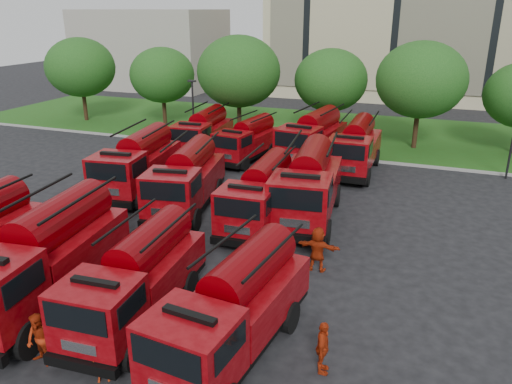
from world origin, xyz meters
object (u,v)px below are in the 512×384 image
Objects in this scene: firefighter_2 at (321,372)px; firefighter_5 at (317,270)px; fire_truck_6 at (261,194)px; fire_truck_10 at (313,137)px; fire_truck_2 at (137,278)px; fire_truck_7 at (308,185)px; firefighter_1 at (44,364)px; fire_truck_1 at (43,257)px; firefighter_0 at (105,380)px; fire_truck_11 at (355,147)px; fire_truck_8 at (203,133)px; firefighter_3 at (226,327)px; fire_truck_3 at (234,308)px; fire_truck_9 at (248,140)px; fire_truck_5 at (187,179)px; firefighter_4 at (153,230)px; fire_truck_4 at (138,163)px.

firefighter_2 is 6.15m from firefighter_5.
fire_truck_10 reaches higher than fire_truck_6.
fire_truck_2 is 0.84× the size of fire_truck_7.
fire_truck_6 is 12.46m from firefighter_1.
fire_truck_1 reaches higher than firefighter_0.
firefighter_2 is (7.98, 2.62, 0.00)m from firefighter_1.
fire_truck_7 is (1.92, 1.62, 0.21)m from fire_truck_6.
fire_truck_6 is at bearing -106.11° from fire_truck_11.
firefighter_5 is at bearing 29.53° from firefighter_0.
fire_truck_8 is 4.81× the size of firefighter_3.
fire_truck_11 reaches higher than fire_truck_3.
fire_truck_1 reaches higher than fire_truck_9.
fire_truck_8 is 3.76× the size of firefighter_5.
fire_truck_8 is 8.00m from fire_truck_10.
fire_truck_3 is 4.19× the size of firefighter_1.
fire_truck_1 reaches higher than fire_truck_3.
firefighter_3 is (6.54, -18.65, -1.46)m from fire_truck_9.
fire_truck_5 is 4.38× the size of firefighter_4.
fire_truck_11 reaches higher than fire_truck_8.
firefighter_0 is at bearing -99.11° from fire_truck_11.
fire_truck_11 is 4.31× the size of firefighter_1.
fire_truck_11 is at bearing 7.20° from fire_truck_9.
fire_truck_7 reaches higher than fire_truck_3.
firefighter_5 reaches higher than firefighter_1.
firefighter_0 is at bearing 64.47° from firefighter_5.
fire_truck_7 reaches higher than firefighter_2.
fire_truck_10 is 23.81m from firefighter_1.
fire_truck_3 is 1.01× the size of fire_truck_6.
firefighter_5 is (8.47, -13.76, -1.46)m from fire_truck_9.
fire_truck_1 reaches higher than fire_truck_10.
fire_truck_6 is 4.06× the size of firefighter_4.
fire_truck_3 is 19.75m from fire_truck_11.
firefighter_2 is 0.89× the size of firefighter_5.
fire_truck_9 is at bearing -39.11° from firefighter_4.
firefighter_3 is (-0.12, -10.04, -1.81)m from fire_truck_7.
fire_truck_8 is at bearing 124.54° from fire_truck_3.
fire_truck_1 is 19.50m from fire_truck_9.
fire_truck_3 is at bearing -173.53° from firefighter_4.
firefighter_5 is (1.15, 5.98, -1.59)m from fire_truck_3.
fire_truck_6 reaches higher than firefighter_1.
firefighter_2 is at bearing -60.19° from fire_truck_8.
fire_truck_3 is 6.29m from firefighter_5.
fire_truck_5 is 6.40m from fire_truck_7.
fire_truck_1 is 6.97m from firefighter_3.
fire_truck_11 is at bearing 72.04° from fire_truck_6.
firefighter_1 is (5.72, -14.15, -1.73)m from fire_truck_4.
firefighter_5 is (0.94, -13.77, -1.68)m from fire_truck_11.
fire_truck_7 is (3.13, 10.57, 0.26)m from fire_truck_2.
fire_truck_5 is at bearing 169.66° from fire_truck_6.
firefighter_2 is at bearing -67.55° from fire_truck_10.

